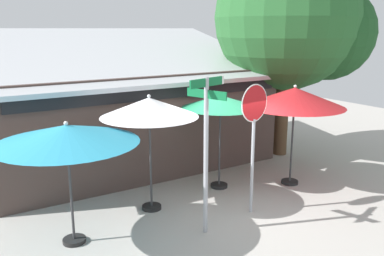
{
  "coord_description": "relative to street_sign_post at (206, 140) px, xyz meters",
  "views": [
    {
      "loc": [
        -5.5,
        -7.24,
        4.01
      ],
      "look_at": [
        -0.21,
        1.2,
        1.6
      ],
      "focal_mm": 38.58,
      "sensor_mm": 36.0,
      "label": 1
    }
  ],
  "objects": [
    {
      "name": "patio_umbrella_ivory_center",
      "position": [
        -0.43,
        1.56,
        0.41
      ],
      "size": [
        2.14,
        2.14,
        2.64
      ],
      "color": "black",
      "rests_on": "ground"
    },
    {
      "name": "cafe_building",
      "position": [
        0.51,
        5.41,
        -0.41
      ],
      "size": [
        8.53,
        5.63,
        4.02
      ],
      "color": "#473833",
      "rests_on": "ground"
    },
    {
      "name": "ground_plane",
      "position": [
        1.22,
        0.92,
        -1.98
      ],
      "size": [
        28.0,
        28.0,
        0.1
      ],
      "primitive_type": "cube",
      "color": "#ADA8A0"
    },
    {
      "name": "stop_sign",
      "position": [
        1.39,
        0.24,
        0.1
      ],
      "size": [
        0.81,
        0.15,
        2.88
      ],
      "color": "#A8AAB2",
      "rests_on": "ground"
    },
    {
      "name": "patio_umbrella_teal_left",
      "position": [
        -2.38,
        0.99,
        0.21
      ],
      "size": [
        2.64,
        2.64,
        2.39
      ],
      "color": "black",
      "rests_on": "ground"
    },
    {
      "name": "shade_tree",
      "position": [
        5.34,
        3.03,
        2.28
      ],
      "size": [
        4.9,
        4.41,
        6.53
      ],
      "color": "brown",
      "rests_on": "ground"
    },
    {
      "name": "street_sign_post",
      "position": [
        0.0,
        0.0,
        0.0
      ],
      "size": [
        0.95,
        0.9,
        3.14
      ],
      "color": "#A8AAB2",
      "rests_on": "ground"
    },
    {
      "name": "patio_umbrella_forest_green_right",
      "position": [
        1.65,
        1.82,
        0.29
      ],
      "size": [
        1.95,
        1.95,
        2.48
      ],
      "color": "black",
      "rests_on": "ground"
    },
    {
      "name": "patio_umbrella_crimson_far_right",
      "position": [
        3.39,
        1.03,
        0.38
      ],
      "size": [
        2.55,
        2.55,
        2.64
      ],
      "color": "black",
      "rests_on": "ground"
    }
  ]
}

